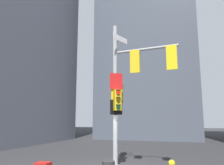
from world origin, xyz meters
TOP-DOWN VIEW (x-y plane):
  - building_mid_block at (-1.00, 20.76)m, footprint 12.36×12.36m
  - signal_pole_assembly at (0.49, 0.28)m, footprint 3.75×2.87m

SIDE VIEW (x-z plane):
  - signal_pole_assembly at x=0.49m, z-range 0.42..7.56m
  - building_mid_block at x=-1.00m, z-range 0.00..28.38m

